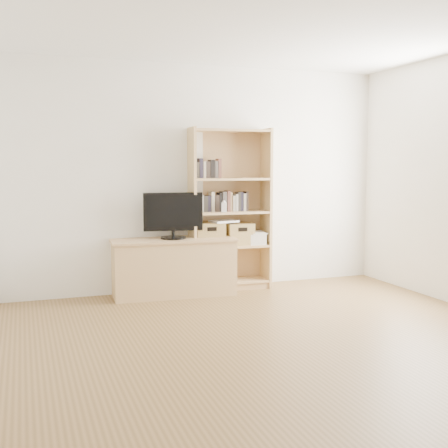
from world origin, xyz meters
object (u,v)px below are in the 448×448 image
television (173,215)px  basket_right (239,234)px  tv_stand (174,268)px  laptop (224,221)px  baby_monitor (224,207)px  bookshelf (230,209)px  basket_left (209,234)px

television → basket_right: television is taller
tv_stand → laptop: bearing=9.6°
baby_monitor → laptop: (0.03, 0.08, -0.17)m
television → baby_monitor: television is taller
bookshelf → baby_monitor: (-0.11, -0.10, 0.03)m
tv_stand → television: (0.00, 0.00, 0.59)m
basket_left → laptop: size_ratio=1.10×
television → laptop: television is taller
bookshelf → laptop: bookshelf is taller
bookshelf → basket_right: (0.11, -0.01, -0.29)m
television → basket_left: bearing=19.6°
television → basket_left: size_ratio=1.99×
baby_monitor → laptop: baby_monitor is taller
bookshelf → laptop: bearing=-164.1°
tv_stand → basket_right: 0.89m
bookshelf → tv_stand: bearing=-170.7°
baby_monitor → basket_left: baby_monitor is taller
basket_left → laptop: bearing=-3.3°
tv_stand → basket_left: 0.58m
laptop → bookshelf: bearing=1.5°
bookshelf → baby_monitor: bookshelf is taller
basket_left → basket_right: (0.37, -0.02, -0.01)m
basket_right → basket_left: bearing=179.9°
bookshelf → baby_monitor: size_ratio=16.99×
television → basket_left: television is taller
laptop → basket_right: bearing=-9.2°
bookshelf → basket_right: bearing=-2.6°
basket_left → television: bearing=-163.6°
basket_left → laptop: (0.17, -0.03, 0.15)m
bookshelf → laptop: size_ratio=6.27×
tv_stand → baby_monitor: (0.59, -0.02, 0.67)m
television → laptop: (0.62, 0.06, -0.09)m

